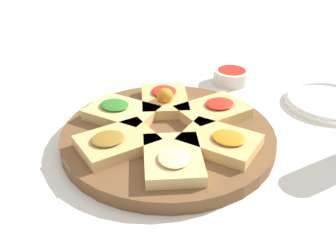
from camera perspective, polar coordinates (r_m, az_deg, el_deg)
ground_plane at (r=0.75m, az=0.00°, el=-2.32°), size 3.00×3.00×0.00m
serving_board at (r=0.74m, az=0.00°, el=-1.51°), size 0.40×0.40×0.03m
focaccia_slice_0 at (r=0.82m, az=-0.50°, el=3.91°), size 0.15×0.16×0.05m
focaccia_slice_1 at (r=0.78m, az=-6.83°, el=2.01°), size 0.14×0.16×0.03m
focaccia_slice_2 at (r=0.69m, az=-7.51°, el=-2.33°), size 0.14×0.10×0.03m
focaccia_slice_3 at (r=0.64m, az=0.73°, el=-4.77°), size 0.15×0.16×0.03m
focaccia_slice_4 at (r=0.69m, az=7.60°, el=-2.23°), size 0.14×0.16×0.03m
focaccia_slice_5 at (r=0.78m, az=6.59°, el=2.18°), size 0.14×0.10×0.03m
plate_right at (r=0.94m, az=22.35°, el=3.28°), size 0.19×0.19×0.02m
dipping_bowl at (r=0.99m, az=9.19°, el=7.20°), size 0.09×0.09×0.03m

